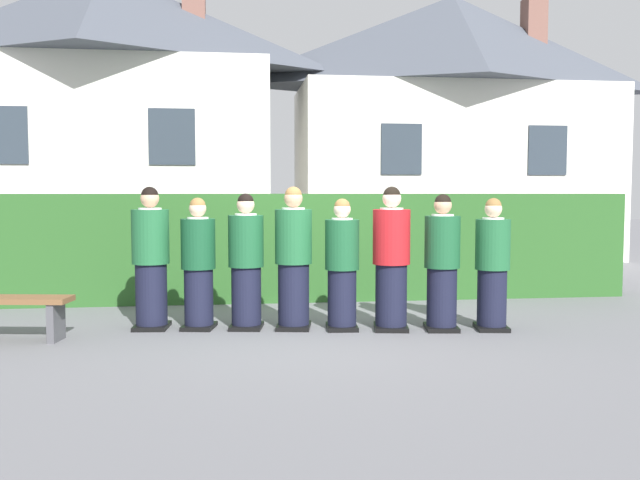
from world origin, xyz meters
name	(u,v)px	position (x,y,z in m)	size (l,w,h in m)	color
ground_plane	(320,329)	(0.00, 0.00, 0.00)	(60.00, 60.00, 0.00)	slate
student_front_row_0	(151,261)	(-1.97, 0.27, 0.80)	(0.44, 0.54, 1.67)	black
student_front_row_1	(198,267)	(-1.42, 0.19, 0.73)	(0.43, 0.52, 1.55)	black
student_front_row_2	(246,265)	(-0.86, 0.14, 0.76)	(0.43, 0.51, 1.59)	black
student_front_row_3	(294,261)	(-0.31, 0.07, 0.80)	(0.46, 0.56, 1.67)	black
student_front_row_4	(342,267)	(0.25, -0.05, 0.73)	(0.40, 0.50, 1.54)	black
student_in_red_blazer	(391,262)	(0.82, -0.14, 0.80)	(0.46, 0.56, 1.68)	black
student_front_row_6	(442,266)	(1.41, -0.23, 0.76)	(0.42, 0.50, 1.59)	black
student_front_row_7	(492,267)	(1.99, -0.29, 0.73)	(0.42, 0.52, 1.54)	black
hedge	(301,247)	(0.00, 2.24, 0.79)	(9.89, 0.70, 1.59)	#285623
school_building_main	(107,115)	(-3.76, 7.85, 3.32)	(7.43, 4.15, 6.45)	silver
school_building_annex	(452,125)	(4.30, 8.37, 3.26)	(7.86, 3.52, 6.33)	silver
wooden_bench	(6,309)	(-3.46, -0.22, 0.35)	(1.44, 0.57, 0.48)	brown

